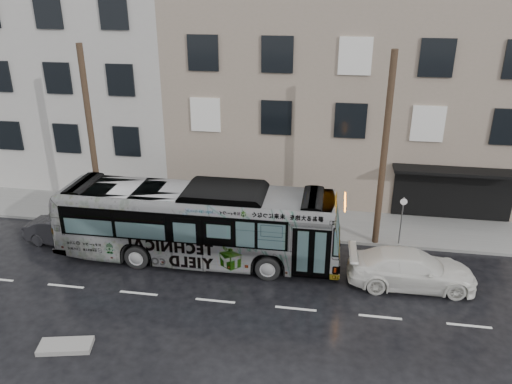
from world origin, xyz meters
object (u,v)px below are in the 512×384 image
white_sedan (411,269)px  utility_pole_rear (91,138)px  utility_pole_front (384,153)px  sign_post (401,221)px  bus (198,223)px  dark_sedan (67,231)px

white_sedan → utility_pole_rear: bearing=75.3°
utility_pole_front → sign_post: (1.10, 0.00, -3.30)m
bus → dark_sedan: (-6.60, 0.26, -1.10)m
utility_pole_front → dark_sedan: (-14.62, -2.35, -3.98)m
utility_pole_front → utility_pole_rear: 14.00m
sign_post → bus: size_ratio=0.19×
utility_pole_front → bus: (-8.02, -2.60, -2.88)m
sign_post → white_sedan: sign_post is taller
sign_post → white_sedan: 3.38m
bus → sign_post: bearing=-74.3°
utility_pole_front → sign_post: bearing=0.0°
sign_post → bus: bearing=-164.1°
bus → white_sedan: size_ratio=2.44×
dark_sedan → white_sedan: bearing=-86.6°
dark_sedan → bus: bearing=-85.3°
utility_pole_front → utility_pole_rear: same height
white_sedan → dark_sedan: bearing=84.1°
sign_post → dark_sedan: 15.91m
utility_pole_rear → bus: 7.13m
sign_post → white_sedan: (0.14, -3.33, -0.59)m
utility_pole_front → dark_sedan: 15.33m
bus → white_sedan: bearing=-94.7°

